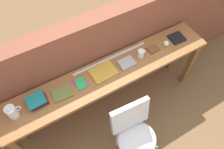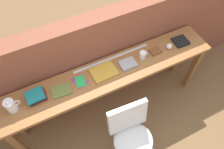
{
  "view_description": "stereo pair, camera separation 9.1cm",
  "coord_description": "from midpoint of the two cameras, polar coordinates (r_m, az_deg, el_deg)",
  "views": [
    {
      "loc": [
        -0.68,
        -0.91,
        2.85
      ],
      "look_at": [
        0.0,
        0.25,
        0.9
      ],
      "focal_mm": 35.0,
      "sensor_mm": 36.0,
      "label": 1
    },
    {
      "loc": [
        -0.6,
        -0.96,
        2.85
      ],
      "look_at": [
        0.0,
        0.25,
        0.9
      ],
      "focal_mm": 35.0,
      "sensor_mm": 36.0,
      "label": 2
    }
  ],
  "objects": [
    {
      "name": "chair_white_moulded",
      "position": [
        2.48,
        6.14,
        -14.96
      ],
      "size": [
        0.47,
        0.48,
        0.89
      ],
      "color": "white",
      "rests_on": "ground"
    },
    {
      "name": "pitcher_white",
      "position": [
        2.31,
        -23.89,
        -7.49
      ],
      "size": [
        0.14,
        0.1,
        0.18
      ],
      "color": "white",
      "rests_on": "sideboard"
    },
    {
      "name": "brick_wall_back",
      "position": [
        2.74,
        -2.67,
        3.63
      ],
      "size": [
        6.0,
        0.2,
        1.4
      ],
      "primitive_type": "cube",
      "color": "brown",
      "rests_on": "ground"
    },
    {
      "name": "book_open_centre",
      "position": [
        2.4,
        -1.07,
        0.7
      ],
      "size": [
        0.29,
        0.22,
        0.02
      ],
      "primitive_type": "cube",
      "rotation": [
        0.0,
        0.0,
        0.05
      ],
      "color": "gold",
      "rests_on": "sideboard"
    },
    {
      "name": "book_repair_rightmost",
      "position": [
        2.83,
        18.36,
        8.22
      ],
      "size": [
        0.19,
        0.18,
        0.03
      ],
      "primitive_type": "cube",
      "rotation": [
        0.0,
        0.0,
        -0.06
      ],
      "color": "black",
      "rests_on": "sideboard"
    },
    {
      "name": "mug",
      "position": [
        2.54,
        9.1,
        5.05
      ],
      "size": [
        0.11,
        0.08,
        0.09
      ],
      "color": "white",
      "rests_on": "sideboard"
    },
    {
      "name": "magazine_cycling",
      "position": [
        2.32,
        -12.01,
        -4.15
      ],
      "size": [
        0.21,
        0.16,
        0.02
      ],
      "primitive_type": "cube",
      "rotation": [
        0.0,
        0.0,
        -0.06
      ],
      "color": "olive",
      "rests_on": "sideboard"
    },
    {
      "name": "pamphlet_pile_colourful",
      "position": [
        2.36,
        -7.27,
        -1.84
      ],
      "size": [
        0.15,
        0.18,
        0.01
      ],
      "color": "orange",
      "rests_on": "sideboard"
    },
    {
      "name": "sideboard",
      "position": [
        2.53,
        0.53,
        -1.25
      ],
      "size": [
        2.5,
        0.44,
        0.88
      ],
      "color": "#996033",
      "rests_on": "ground"
    },
    {
      "name": "ruler_metal_back_edge",
      "position": [
        2.53,
        0.97,
        4.29
      ],
      "size": [
        0.95,
        0.03,
        0.0
      ],
      "primitive_type": "cube",
      "color": "silver",
      "rests_on": "sideboard"
    },
    {
      "name": "book_grey_hardcover",
      "position": [
        2.47,
        5.19,
        2.78
      ],
      "size": [
        0.18,
        0.14,
        0.03
      ],
      "primitive_type": "cube",
      "rotation": [
        0.0,
        0.0,
        -0.0
      ],
      "color": "#9E9EA3",
      "rests_on": "sideboard"
    },
    {
      "name": "leather_journal_brown",
      "position": [
        2.64,
        12.25,
        5.95
      ],
      "size": [
        0.14,
        0.11,
        0.02
      ],
      "primitive_type": "cube",
      "rotation": [
        0.0,
        0.0,
        0.06
      ],
      "color": "brown",
      "rests_on": "sideboard"
    },
    {
      "name": "book_stack_leftmost",
      "position": [
        2.32,
        -18.13,
        -5.47
      ],
      "size": [
        0.21,
        0.17,
        0.07
      ],
      "color": "red",
      "rests_on": "sideboard"
    },
    {
      "name": "sports_ball_small",
      "position": [
        2.7,
        15.66,
        7.08
      ],
      "size": [
        0.07,
        0.07,
        0.07
      ],
      "primitive_type": "sphere",
      "color": "silver",
      "rests_on": "sideboard"
    },
    {
      "name": "ground_plane",
      "position": [
        3.07,
        3.01,
        -13.12
      ],
      "size": [
        40.0,
        40.0,
        0.0
      ],
      "primitive_type": "plane",
      "color": "brown"
    }
  ]
}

